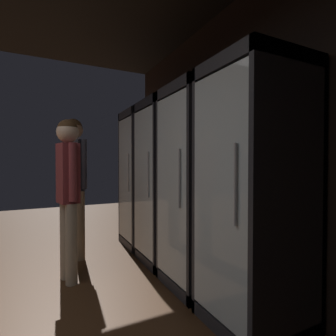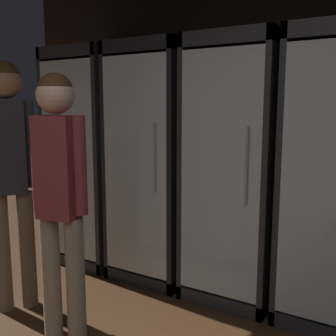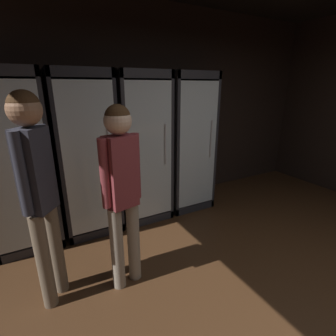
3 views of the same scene
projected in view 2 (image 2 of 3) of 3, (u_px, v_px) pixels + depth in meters
cooler_far_left at (97, 159)px, 3.71m from camera, size 0.65×0.69×1.91m
cooler_left at (161, 164)px, 3.35m from camera, size 0.65×0.69×1.91m
cooler_center at (240, 172)px, 2.99m from camera, size 0.65×0.69×1.91m
shopper_near at (59, 184)px, 2.30m from camera, size 0.35×0.21×1.61m
shopper_far at (9, 159)px, 2.70m from camera, size 0.27×0.29×1.72m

